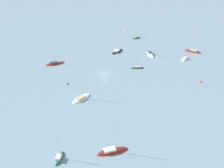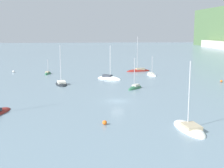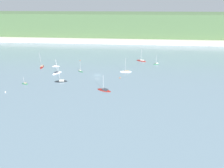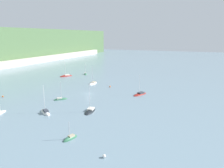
# 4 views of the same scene
# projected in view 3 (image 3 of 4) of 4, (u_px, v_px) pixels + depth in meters

# --- Properties ---
(ground_plane) EXTENTS (600.00, 600.00, 0.00)m
(ground_plane) POSITION_uv_depth(u_px,v_px,m) (97.00, 75.00, 119.04)
(ground_plane) COLOR slate
(hillside_ridge) EXTENTS (476.86, 81.13, 32.87)m
(hillside_ridge) POSITION_uv_depth(u_px,v_px,m) (114.00, 25.00, 243.93)
(hillside_ridge) COLOR #4C6B42
(hillside_ridge) RESTS_ON ground_plane
(shore_town_strip) EXTENTS (405.33, 6.00, 5.66)m
(shore_town_strip) POSITION_uv_depth(u_px,v_px,m) (111.00, 41.00, 209.84)
(shore_town_strip) COLOR beige
(shore_town_strip) RESTS_ON ground_plane
(sailboat_0) EXTENTS (8.39, 4.15, 11.10)m
(sailboat_0) POSITION_uv_depth(u_px,v_px,m) (61.00, 81.00, 109.41)
(sailboat_0) COLOR black
(sailboat_0) RESTS_ON ground_plane
(sailboat_1) EXTENTS (5.74, 4.52, 8.42)m
(sailboat_1) POSITION_uv_depth(u_px,v_px,m) (156.00, 64.00, 139.89)
(sailboat_1) COLOR #2D6647
(sailboat_1) RESTS_ON ground_plane
(sailboat_2) EXTENTS (4.21, 8.99, 12.88)m
(sailboat_2) POSITION_uv_depth(u_px,v_px,m) (42.00, 67.00, 134.24)
(sailboat_2) COLOR maroon
(sailboat_2) RESTS_ON ground_plane
(sailboat_3) EXTENTS (8.94, 5.83, 9.88)m
(sailboat_3) POSITION_uv_depth(u_px,v_px,m) (104.00, 90.00, 98.27)
(sailboat_3) COLOR maroon
(sailboat_3) RESTS_ON ground_plane
(sailboat_4) EXTENTS (8.79, 3.85, 10.73)m
(sailboat_4) POSITION_uv_depth(u_px,v_px,m) (126.00, 72.00, 124.80)
(sailboat_4) COLOR white
(sailboat_4) RESTS_ON ground_plane
(sailboat_5) EXTENTS (5.44, 4.97, 8.36)m
(sailboat_5) POSITION_uv_depth(u_px,v_px,m) (80.00, 71.00, 125.41)
(sailboat_5) COLOR #2D6647
(sailboat_5) RESTS_ON ground_plane
(sailboat_6) EXTENTS (8.84, 6.36, 11.08)m
(sailboat_6) POSITION_uv_depth(u_px,v_px,m) (141.00, 61.00, 147.96)
(sailboat_6) COLOR maroon
(sailboat_6) RESTS_ON ground_plane
(sailboat_7) EXTENTS (4.85, 2.48, 5.61)m
(sailboat_7) POSITION_uv_depth(u_px,v_px,m) (25.00, 84.00, 106.10)
(sailboat_7) COLOR #2D6647
(sailboat_7) RESTS_ON ground_plane
(sailboat_8) EXTENTS (6.06, 3.05, 6.64)m
(sailboat_8) POSITION_uv_depth(u_px,v_px,m) (56.00, 66.00, 135.51)
(sailboat_8) COLOR white
(sailboat_8) RESTS_ON ground_plane
(sailboat_9) EXTENTS (5.86, 7.40, 10.79)m
(sailboat_9) POSITION_uv_depth(u_px,v_px,m) (57.00, 73.00, 122.13)
(sailboat_9) COLOR white
(sailboat_9) RESTS_ON ground_plane
(mooring_buoy_0) EXTENTS (0.66, 0.66, 0.66)m
(mooring_buoy_0) POSITION_uv_depth(u_px,v_px,m) (80.00, 60.00, 148.80)
(mooring_buoy_0) COLOR orange
(mooring_buoy_0) RESTS_ON ground_plane
(mooring_buoy_1) EXTENTS (0.70, 0.70, 0.70)m
(mooring_buoy_1) POSITION_uv_depth(u_px,v_px,m) (120.00, 78.00, 114.13)
(mooring_buoy_1) COLOR orange
(mooring_buoy_1) RESTS_ON ground_plane
(mooring_buoy_2) EXTENTS (0.77, 0.77, 0.77)m
(mooring_buoy_2) POSITION_uv_depth(u_px,v_px,m) (5.00, 92.00, 95.62)
(mooring_buoy_2) COLOR white
(mooring_buoy_2) RESTS_ON ground_plane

